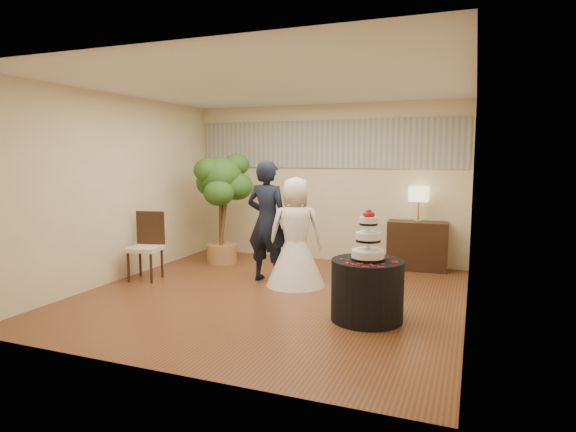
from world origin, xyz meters
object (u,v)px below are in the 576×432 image
at_px(bride, 296,232).
at_px(console, 417,246).
at_px(wedding_cake, 368,235).
at_px(table_lamp, 419,204).
at_px(groom, 267,221).
at_px(cake_table, 367,290).
at_px(side_chair, 145,246).
at_px(ficus_tree, 221,208).

height_order(bride, console, bride).
bearing_deg(wedding_cake, table_lamp, 84.83).
height_order(groom, cake_table, groom).
bearing_deg(console, side_chair, -153.46).
bearing_deg(groom, bride, 176.32).
xyz_separation_m(bride, ficus_tree, (-1.74, 0.92, 0.19)).
bearing_deg(bride, cake_table, 116.73).
relative_size(groom, side_chair, 1.76).
bearing_deg(console, cake_table, -98.78).
xyz_separation_m(groom, ficus_tree, (-1.26, 0.85, 0.07)).
xyz_separation_m(bride, table_lamp, (1.55, 1.66, 0.30)).
distance_m(bride, ficus_tree, 1.98).
distance_m(bride, side_chair, 2.33).
relative_size(groom, ficus_tree, 0.93).
xyz_separation_m(groom, bride, (0.48, -0.07, -0.12)).
height_order(console, table_lamp, table_lamp).
distance_m(console, ficus_tree, 3.42).
bearing_deg(console, ficus_tree, -171.04).
bearing_deg(ficus_tree, wedding_cake, -33.97).
bearing_deg(console, wedding_cake, -98.78).
xyz_separation_m(bride, cake_table, (1.30, -1.13, -0.44)).
bearing_deg(console, bride, -136.73).
bearing_deg(ficus_tree, bride, -27.91).
height_order(bride, ficus_tree, ficus_tree).
xyz_separation_m(cake_table, side_chair, (-3.55, 0.58, 0.17)).
height_order(wedding_cake, console, wedding_cake).
relative_size(cake_table, wedding_cake, 1.42).
height_order(groom, side_chair, groom).
bearing_deg(side_chair, cake_table, -19.80).
bearing_deg(wedding_cake, bride, 139.07).
distance_m(console, side_chair, 4.40).
xyz_separation_m(console, table_lamp, (0.00, 0.00, 0.70)).
distance_m(groom, side_chair, 1.92).
distance_m(table_lamp, side_chair, 4.43).
height_order(cake_table, side_chair, side_chair).
height_order(wedding_cake, table_lamp, table_lamp).
bearing_deg(groom, ficus_tree, -29.52).
xyz_separation_m(ficus_tree, side_chair, (-0.51, -1.47, -0.47)).
bearing_deg(cake_table, side_chair, 170.79).
bearing_deg(console, table_lamp, 0.00).
height_order(ficus_tree, side_chair, ficus_tree).
bearing_deg(bride, side_chair, -8.59).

